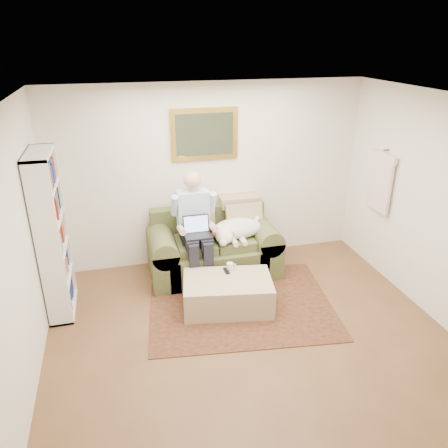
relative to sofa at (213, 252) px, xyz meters
name	(u,v)px	position (x,y,z in m)	size (l,w,h in m)	color
room_shell	(257,237)	(0.07, -1.66, 0.99)	(4.51, 5.00, 2.61)	brown
rug	(240,303)	(0.14, -0.89, -0.31)	(2.28, 1.82, 0.01)	black
sofa	(213,252)	(0.00, 0.00, 0.00)	(1.80, 0.92, 1.08)	#5D6535
seated_man	(196,230)	(-0.27, -0.17, 0.45)	(0.59, 0.85, 1.51)	#8CB2D8
laptop	(197,230)	(-0.27, -0.24, 0.48)	(0.35, 0.28, 0.25)	black
sleeping_dog	(237,228)	(0.32, -0.09, 0.38)	(0.74, 0.47, 0.28)	white
ottoman	(228,293)	(-0.03, -0.91, -0.11)	(1.08, 0.69, 0.39)	#D0B28B
coffee_mug	(230,267)	(0.06, -0.69, 0.13)	(0.08, 0.08, 0.10)	white
tv_remote	(226,271)	(0.01, -0.71, 0.09)	(0.05, 0.15, 0.02)	black
bookshelf	(52,236)	(-2.03, -0.41, 0.69)	(0.28, 0.80, 2.00)	white
wall_mirror	(205,134)	(0.00, 0.46, 1.59)	(0.94, 0.04, 0.72)	gold
hanging_shirt	(381,179)	(2.26, -0.41, 1.04)	(0.06, 0.52, 0.90)	beige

